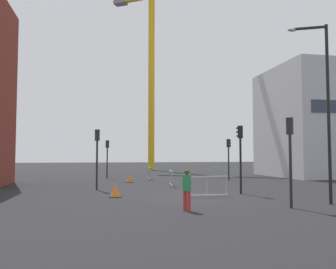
% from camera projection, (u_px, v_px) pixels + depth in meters
% --- Properties ---
extents(ground, '(160.00, 160.00, 0.00)m').
position_uv_depth(ground, '(194.00, 197.00, 17.90)').
color(ground, black).
extents(office_block, '(10.65, 9.89, 10.87)m').
position_uv_depth(office_block, '(323.00, 123.00, 35.25)').
color(office_block, '#B7B7BC').
rests_on(office_block, ground).
extents(construction_crane, '(14.61, 9.78, 25.66)m').
position_uv_depth(construction_crane, '(154.00, 53.00, 49.17)').
color(construction_crane, gold).
rests_on(construction_crane, ground).
extents(streetlamp_tall, '(1.63, 0.79, 8.07)m').
position_uv_depth(streetlamp_tall, '(324.00, 99.00, 15.51)').
color(streetlamp_tall, black).
rests_on(streetlamp_tall, ground).
extents(traffic_light_median, '(0.37, 0.37, 3.72)m').
position_uv_depth(traffic_light_median, '(290.00, 147.00, 14.28)').
color(traffic_light_median, '#232326').
rests_on(traffic_light_median, ground).
extents(traffic_light_near, '(0.31, 0.39, 3.76)m').
position_uv_depth(traffic_light_near, '(97.00, 149.00, 21.66)').
color(traffic_light_near, '#232326').
rests_on(traffic_light_near, ground).
extents(traffic_light_crosswalk, '(0.39, 0.32, 3.80)m').
position_uv_depth(traffic_light_crosswalk, '(240.00, 148.00, 19.34)').
color(traffic_light_crosswalk, black).
rests_on(traffic_light_crosswalk, ground).
extents(traffic_light_far, '(0.38, 0.36, 3.51)m').
position_uv_depth(traffic_light_far, '(229.00, 152.00, 29.60)').
color(traffic_light_far, '#232326').
rests_on(traffic_light_far, ground).
extents(traffic_light_island, '(0.33, 0.39, 3.52)m').
position_uv_depth(traffic_light_island, '(107.00, 152.00, 32.31)').
color(traffic_light_island, '#232326').
rests_on(traffic_light_island, ground).
extents(pedestrian_walking, '(0.34, 0.34, 1.62)m').
position_uv_depth(pedestrian_walking, '(187.00, 187.00, 13.49)').
color(pedestrian_walking, red).
rests_on(pedestrian_walking, ground).
extents(safety_barrier_left_run, '(0.28, 2.19, 1.08)m').
position_uv_depth(safety_barrier_left_run, '(171.00, 178.00, 24.00)').
color(safety_barrier_left_run, '#9EA0A5').
rests_on(safety_barrier_left_run, ground).
extents(safety_barrier_front, '(0.23, 2.47, 1.08)m').
position_uv_depth(safety_barrier_front, '(149.00, 173.00, 29.98)').
color(safety_barrier_front, gray).
rests_on(safety_barrier_front, ground).
extents(safety_barrier_right_run, '(2.33, 0.08, 1.08)m').
position_uv_depth(safety_barrier_right_run, '(207.00, 186.00, 17.86)').
color(safety_barrier_right_run, '#B2B5BA').
rests_on(safety_barrier_right_run, ground).
extents(safety_barrier_rear, '(2.31, 0.19, 1.08)m').
position_uv_depth(safety_barrier_rear, '(223.00, 172.00, 32.39)').
color(safety_barrier_rear, '#9EA0A5').
rests_on(safety_barrier_rear, ground).
extents(traffic_cone_on_verge, '(0.61, 0.61, 0.61)m').
position_uv_depth(traffic_cone_on_verge, '(130.00, 179.00, 27.24)').
color(traffic_cone_on_verge, black).
rests_on(traffic_cone_on_verge, ground).
extents(traffic_cone_by_barrier, '(0.64, 0.64, 0.65)m').
position_uv_depth(traffic_cone_by_barrier, '(115.00, 191.00, 17.83)').
color(traffic_cone_by_barrier, black).
rests_on(traffic_cone_by_barrier, ground).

